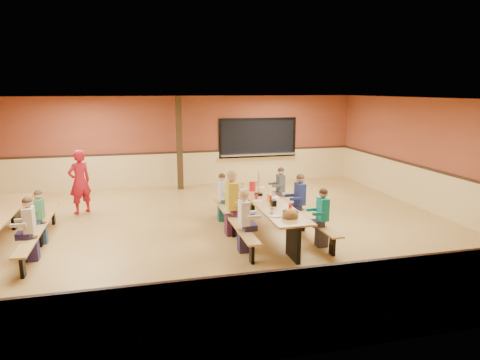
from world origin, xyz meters
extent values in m
plane|color=#A47D3E|center=(0.00, 0.00, 0.00)|extent=(12.00, 12.00, 0.00)
cube|color=brown|center=(0.00, 5.00, 1.50)|extent=(12.00, 0.04, 3.00)
cube|color=brown|center=(0.00, -5.00, 1.50)|extent=(12.00, 0.04, 3.00)
cube|color=brown|center=(6.00, 0.00, 1.50)|extent=(0.04, 10.00, 3.00)
cube|color=white|center=(0.00, 0.00, 3.00)|extent=(12.00, 10.00, 0.04)
cube|color=black|center=(2.60, 4.97, 1.55)|extent=(2.60, 0.06, 1.20)
cube|color=silver|center=(2.60, 4.88, 0.98)|extent=(2.70, 0.28, 0.06)
cube|color=black|center=(-0.20, 4.40, 1.50)|extent=(0.18, 0.18, 3.00)
cube|color=tan|center=(1.25, -0.52, 0.72)|extent=(0.75, 3.60, 0.04)
cube|color=black|center=(1.25, -2.07, 0.35)|extent=(0.08, 0.60, 0.70)
cube|color=black|center=(1.25, 1.03, 0.35)|extent=(0.08, 0.60, 0.70)
cube|color=tan|center=(0.42, -0.52, 0.43)|extent=(0.26, 3.60, 0.04)
cube|color=black|center=(0.42, -0.52, 0.21)|extent=(0.06, 0.18, 0.41)
cube|color=tan|center=(2.07, -0.52, 0.43)|extent=(0.26, 3.60, 0.04)
cube|color=black|center=(2.07, -0.52, 0.21)|extent=(0.06, 0.18, 0.41)
cube|color=black|center=(-4.44, 1.40, 0.35)|extent=(0.08, 0.60, 0.70)
cube|color=tan|center=(-3.61, -0.15, 0.43)|extent=(0.26, 3.60, 0.04)
cube|color=black|center=(-3.61, -0.15, 0.21)|extent=(0.06, 0.18, 0.41)
imported|color=#AE1322|center=(-3.05, 2.23, 0.84)|extent=(0.74, 0.68, 1.69)
cylinder|color=red|center=(1.17, 0.57, 0.85)|extent=(0.16, 0.16, 0.22)
cube|color=black|center=(1.24, -0.88, 0.80)|extent=(0.10, 0.14, 0.13)
cylinder|color=yellow|center=(1.25, -0.49, 0.82)|extent=(0.06, 0.06, 0.17)
cylinder|color=#B2140F|center=(1.26, -0.62, 0.82)|extent=(0.06, 0.06, 0.17)
cube|color=black|center=(1.19, 0.08, 0.77)|extent=(0.16, 0.16, 0.06)
cube|color=tan|center=(1.19, 0.08, 1.05)|extent=(0.02, 0.09, 0.50)
camera|label=1|loc=(-1.63, -9.36, 3.21)|focal=32.00mm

